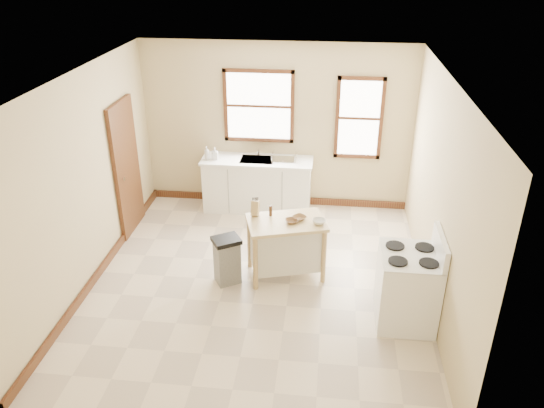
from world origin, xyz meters
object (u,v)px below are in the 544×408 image
Objects in this scene: gas_stove at (408,278)px; bowl_c at (319,222)px; bowl_a at (292,221)px; knife_block at (255,209)px; dish_rack at (284,157)px; pepper_grinder at (271,211)px; soap_bottle_a at (207,153)px; soap_bottle_b at (215,153)px; trash_bin at (227,260)px; kitchen_island at (286,248)px; bowl_b at (299,218)px.

bowl_c is at bearing 143.65° from gas_stove.
gas_stove is (1.46, -0.79, -0.26)m from bowl_a.
gas_stove is at bearing -19.73° from knife_block.
pepper_grinder is (-0.01, -1.84, -0.05)m from dish_rack.
soap_bottle_a is 1.33× the size of bowl_a.
bowl_c is at bearing -49.89° from soap_bottle_b.
bowl_a is at bearing -47.74° from soap_bottle_a.
knife_block is 2.21m from gas_stove.
pepper_grinder is 0.22× the size of trash_bin.
gas_stove is at bearing -36.35° from bowl_c.
gas_stove reaches higher than knife_block.
kitchen_island is at bearing -9.83° from knife_block.
trash_bin is (-1.21, -0.25, -0.53)m from bowl_c.
knife_block reaches higher than pepper_grinder.
gas_stove is at bearing -59.86° from dish_rack.
bowl_c is at bearing -12.34° from pepper_grinder.
bowl_b is (0.61, -0.05, -0.08)m from knife_block.
pepper_grinder is 0.85× the size of bowl_b.
gas_stove reaches higher than bowl_c.
soap_bottle_b is at bearing 109.22° from kitchen_island.
soap_bottle_b is 1.21× the size of bowl_a.
kitchen_island is at bearing -30.05° from pepper_grinder.
bowl_c is at bearing -18.20° from bowl_b.
bowl_a is at bearing -177.98° from bowl_c.
pepper_grinder is at bearing -51.23° from soap_bottle_a.
trash_bin is (-0.56, -2.24, -0.63)m from dish_rack.
soap_bottle_a reaches higher than knife_block.
soap_bottle_b reaches higher than kitchen_island.
dish_rack is at bearing 89.60° from pepper_grinder.
bowl_c reaches higher than trash_bin.
soap_bottle_b reaches higher than bowl_a.
soap_bottle_a is 1.10× the size of soap_bottle_b.
trash_bin is at bearing -105.83° from dish_rack.
kitchen_island is at bearing 159.79° from bowl_a.
soap_bottle_b is at bearing 130.21° from bowl_b.
trash_bin is (-0.85, -0.24, -0.52)m from bowl_a.
bowl_c reaches higher than kitchen_island.
knife_block is 1.14× the size of bowl_c.
gas_stove is (2.89, -2.70, -0.42)m from soap_bottle_b.
soap_bottle_a is 0.14m from soap_bottle_b.
soap_bottle_a is 0.22× the size of kitchen_island.
kitchen_island is 5.86× the size of bowl_b.
soap_bottle_b is 1.37× the size of pepper_grinder.
dish_rack is at bearing 101.45° from bowl_b.
trash_bin is at bearing -78.05° from soap_bottle_b.
bowl_a is (1.43, -1.91, -0.16)m from soap_bottle_b.
dish_rack is 0.33× the size of gas_stove.
gas_stove is at bearing -28.42° from pepper_grinder.
bowl_c reaches higher than bowl_b.
pepper_grinder reaches higher than bowl_b.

